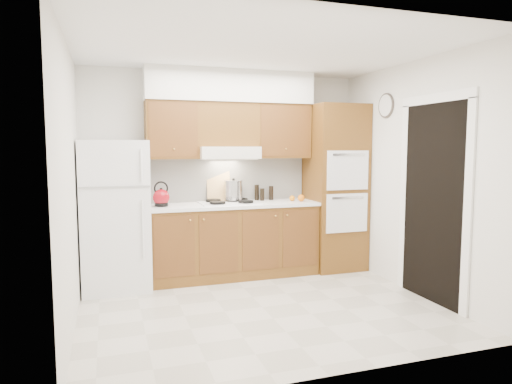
# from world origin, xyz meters

# --- Properties ---
(floor) EXTENTS (3.60, 3.60, 0.00)m
(floor) POSITION_xyz_m (0.00, 0.00, 0.00)
(floor) COLOR beige
(floor) RESTS_ON ground
(ceiling) EXTENTS (3.60, 3.60, 0.00)m
(ceiling) POSITION_xyz_m (0.00, 0.00, 2.60)
(ceiling) COLOR white
(ceiling) RESTS_ON wall_back
(wall_back) EXTENTS (3.60, 0.02, 2.60)m
(wall_back) POSITION_xyz_m (0.00, 1.50, 1.30)
(wall_back) COLOR silver
(wall_back) RESTS_ON floor
(wall_left) EXTENTS (0.02, 3.00, 2.60)m
(wall_left) POSITION_xyz_m (-1.80, 0.00, 1.30)
(wall_left) COLOR silver
(wall_left) RESTS_ON floor
(wall_right) EXTENTS (0.02, 3.00, 2.60)m
(wall_right) POSITION_xyz_m (1.80, 0.00, 1.30)
(wall_right) COLOR silver
(wall_right) RESTS_ON floor
(fridge) EXTENTS (0.75, 0.72, 1.72)m
(fridge) POSITION_xyz_m (-1.41, 1.14, 0.86)
(fridge) COLOR white
(fridge) RESTS_ON floor
(base_cabinets) EXTENTS (2.11, 0.60, 0.90)m
(base_cabinets) POSITION_xyz_m (0.02, 1.20, 0.45)
(base_cabinets) COLOR brown
(base_cabinets) RESTS_ON floor
(countertop) EXTENTS (2.13, 0.62, 0.04)m
(countertop) POSITION_xyz_m (0.03, 1.19, 0.92)
(countertop) COLOR white
(countertop) RESTS_ON base_cabinets
(backsplash) EXTENTS (2.11, 0.03, 0.56)m
(backsplash) POSITION_xyz_m (0.02, 1.49, 1.22)
(backsplash) COLOR white
(backsplash) RESTS_ON countertop
(oven_cabinet) EXTENTS (0.70, 0.65, 2.20)m
(oven_cabinet) POSITION_xyz_m (1.44, 1.18, 1.10)
(oven_cabinet) COLOR brown
(oven_cabinet) RESTS_ON floor
(upper_cab_left) EXTENTS (0.63, 0.33, 0.70)m
(upper_cab_left) POSITION_xyz_m (-0.71, 1.33, 1.85)
(upper_cab_left) COLOR brown
(upper_cab_left) RESTS_ON wall_back
(upper_cab_right) EXTENTS (0.73, 0.33, 0.70)m
(upper_cab_right) POSITION_xyz_m (0.72, 1.33, 1.85)
(upper_cab_right) COLOR brown
(upper_cab_right) RESTS_ON wall_back
(range_hood) EXTENTS (0.75, 0.45, 0.15)m
(range_hood) POSITION_xyz_m (-0.02, 1.27, 1.57)
(range_hood) COLOR silver
(range_hood) RESTS_ON wall_back
(upper_cab_over_hood) EXTENTS (0.75, 0.33, 0.55)m
(upper_cab_over_hood) POSITION_xyz_m (-0.02, 1.33, 1.92)
(upper_cab_over_hood) COLOR brown
(upper_cab_over_hood) RESTS_ON range_hood
(soffit) EXTENTS (2.13, 0.36, 0.40)m
(soffit) POSITION_xyz_m (0.03, 1.32, 2.40)
(soffit) COLOR silver
(soffit) RESTS_ON wall_back
(cooktop) EXTENTS (0.74, 0.50, 0.01)m
(cooktop) POSITION_xyz_m (-0.02, 1.21, 0.95)
(cooktop) COLOR white
(cooktop) RESTS_ON countertop
(doorway) EXTENTS (0.02, 0.90, 2.10)m
(doorway) POSITION_xyz_m (1.79, -0.35, 1.05)
(doorway) COLOR black
(doorway) RESTS_ON floor
(wall_clock) EXTENTS (0.02, 0.30, 0.30)m
(wall_clock) POSITION_xyz_m (1.79, 0.55, 2.15)
(wall_clock) COLOR #3F3833
(wall_clock) RESTS_ON wall_right
(kettle) EXTENTS (0.20, 0.20, 0.20)m
(kettle) POSITION_xyz_m (-0.88, 1.14, 1.05)
(kettle) COLOR maroon
(kettle) RESTS_ON countertop
(cutting_board) EXTENTS (0.31, 0.12, 0.40)m
(cutting_board) POSITION_xyz_m (-0.11, 1.45, 1.14)
(cutting_board) COLOR tan
(cutting_board) RESTS_ON countertop
(stock_pot) EXTENTS (0.31, 0.31, 0.24)m
(stock_pot) POSITION_xyz_m (0.06, 1.32, 1.09)
(stock_pot) COLOR #B4B5B9
(stock_pot) RESTS_ON cooktop
(condiment_a) EXTENTS (0.07, 0.07, 0.21)m
(condiment_a) POSITION_xyz_m (0.41, 1.41, 1.04)
(condiment_a) COLOR black
(condiment_a) RESTS_ON countertop
(condiment_b) EXTENTS (0.07, 0.07, 0.19)m
(condiment_b) POSITION_xyz_m (0.60, 1.39, 1.03)
(condiment_b) COLOR black
(condiment_b) RESTS_ON countertop
(condiment_c) EXTENTS (0.06, 0.06, 0.16)m
(condiment_c) POSITION_xyz_m (0.46, 1.34, 1.02)
(condiment_c) COLOR black
(condiment_c) RESTS_ON countertop
(orange_near) EXTENTS (0.11, 0.11, 0.09)m
(orange_near) POSITION_xyz_m (0.91, 1.10, 0.98)
(orange_near) COLOR orange
(orange_near) RESTS_ON countertop
(orange_far) EXTENTS (0.09, 0.09, 0.07)m
(orange_far) POSITION_xyz_m (0.82, 1.18, 0.98)
(orange_far) COLOR orange
(orange_far) RESTS_ON countertop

